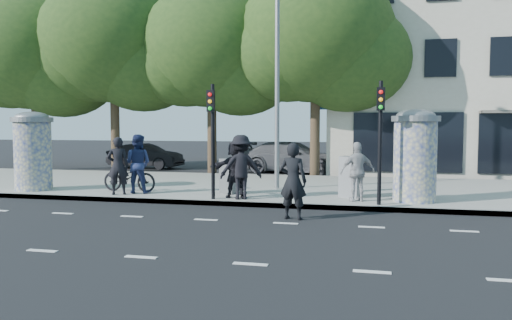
% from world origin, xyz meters
% --- Properties ---
extents(ground, '(120.00, 120.00, 0.00)m').
position_xyz_m(ground, '(0.00, 0.00, 0.00)').
color(ground, black).
rests_on(ground, ground).
extents(sidewalk, '(40.00, 8.00, 0.15)m').
position_xyz_m(sidewalk, '(0.00, 7.50, 0.07)').
color(sidewalk, gray).
rests_on(sidewalk, ground).
extents(curb, '(40.00, 0.10, 0.16)m').
position_xyz_m(curb, '(0.00, 3.55, 0.07)').
color(curb, slate).
rests_on(curb, ground).
extents(lane_dash_near, '(32.00, 0.12, 0.01)m').
position_xyz_m(lane_dash_near, '(0.00, -2.20, 0.00)').
color(lane_dash_near, silver).
rests_on(lane_dash_near, ground).
extents(lane_dash_far, '(32.00, 0.12, 0.01)m').
position_xyz_m(lane_dash_far, '(0.00, 1.40, 0.00)').
color(lane_dash_far, silver).
rests_on(lane_dash_far, ground).
extents(ad_column_left, '(1.36, 1.36, 2.65)m').
position_xyz_m(ad_column_left, '(-7.20, 4.50, 1.54)').
color(ad_column_left, beige).
rests_on(ad_column_left, sidewalk).
extents(ad_column_right, '(1.36, 1.36, 2.65)m').
position_xyz_m(ad_column_right, '(5.20, 4.70, 1.54)').
color(ad_column_right, beige).
rests_on(ad_column_right, sidewalk).
extents(traffic_pole_near, '(0.22, 0.31, 3.40)m').
position_xyz_m(traffic_pole_near, '(-0.60, 3.79, 2.23)').
color(traffic_pole_near, black).
rests_on(traffic_pole_near, sidewalk).
extents(traffic_pole_far, '(0.22, 0.31, 3.40)m').
position_xyz_m(traffic_pole_far, '(4.20, 3.79, 2.23)').
color(traffic_pole_far, black).
rests_on(traffic_pole_far, sidewalk).
extents(street_lamp, '(0.25, 0.93, 8.00)m').
position_xyz_m(street_lamp, '(0.80, 6.63, 4.79)').
color(street_lamp, slate).
rests_on(street_lamp, sidewalk).
extents(tree_far_left, '(7.20, 7.20, 9.26)m').
position_xyz_m(tree_far_left, '(-13.00, 12.50, 6.19)').
color(tree_far_left, '#38281C').
rests_on(tree_far_left, ground).
extents(tree_mid_left, '(7.20, 7.20, 9.57)m').
position_xyz_m(tree_mid_left, '(-8.50, 12.50, 6.50)').
color(tree_mid_left, '#38281C').
rests_on(tree_mid_left, ground).
extents(tree_near_left, '(6.80, 6.80, 8.97)m').
position_xyz_m(tree_near_left, '(-3.50, 12.70, 6.06)').
color(tree_near_left, '#38281C').
rests_on(tree_near_left, ground).
extents(tree_center, '(7.00, 7.00, 9.30)m').
position_xyz_m(tree_center, '(1.50, 12.30, 6.31)').
color(tree_center, '#38281C').
rests_on(tree_center, ground).
extents(ped_b, '(0.78, 0.67, 1.83)m').
position_xyz_m(ped_b, '(-3.82, 4.08, 1.06)').
color(ped_b, black).
rests_on(ped_b, sidewalk).
extents(ped_c, '(0.96, 0.77, 1.90)m').
position_xyz_m(ped_c, '(-3.40, 4.57, 1.10)').
color(ped_c, navy).
rests_on(ped_c, sidewalk).
extents(ped_d, '(1.40, 1.07, 1.91)m').
position_xyz_m(ped_d, '(0.21, 4.03, 1.10)').
color(ped_d, black).
rests_on(ped_d, sidewalk).
extents(ped_e, '(1.14, 0.87, 1.71)m').
position_xyz_m(ped_e, '(3.60, 4.34, 1.01)').
color(ped_e, '#A5A5A8').
rests_on(ped_e, sidewalk).
extents(ped_f, '(1.70, 0.87, 1.75)m').
position_xyz_m(ped_f, '(-0.01, 4.27, 1.02)').
color(ped_f, black).
rests_on(ped_f, sidewalk).
extents(man_road, '(0.77, 0.58, 1.92)m').
position_xyz_m(man_road, '(2.08, 1.98, 0.96)').
color(man_road, black).
rests_on(man_road, ground).
extents(bicycle, '(0.80, 1.95, 1.00)m').
position_xyz_m(bicycle, '(-3.80, 4.78, 0.65)').
color(bicycle, black).
rests_on(bicycle, sidewalk).
extents(cabinet_left, '(0.65, 0.58, 1.12)m').
position_xyz_m(cabinet_left, '(-0.46, 5.10, 0.71)').
color(cabinet_left, slate).
rests_on(cabinet_left, sidewalk).
extents(cabinet_right, '(0.72, 0.62, 1.25)m').
position_xyz_m(cabinet_right, '(3.37, 5.13, 0.77)').
color(cabinet_right, gray).
rests_on(cabinet_right, sidewalk).
extents(car_mid, '(1.61, 4.11, 1.33)m').
position_xyz_m(car_mid, '(-7.99, 14.82, 0.67)').
color(car_mid, black).
rests_on(car_mid, ground).
extents(car_right, '(2.98, 5.54, 1.53)m').
position_xyz_m(car_right, '(0.22, 14.07, 0.76)').
color(car_right, '#55565C').
rests_on(car_right, ground).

